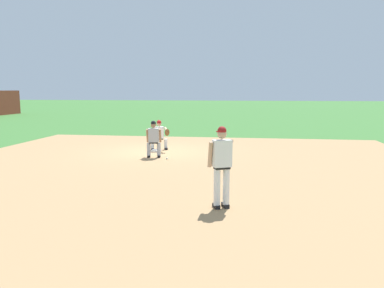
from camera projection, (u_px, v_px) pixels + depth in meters
ground_plane at (156, 152)px, 16.20m from camera, size 160.00×160.00×0.00m
infield_dirt_patch at (179, 171)px, 12.33m from camera, size 18.00×18.00×0.01m
first_base_bag at (156, 151)px, 16.20m from camera, size 0.38×0.38×0.09m
baseball at (167, 158)px, 14.40m from camera, size 0.07×0.07×0.07m
pitcher at (222, 162)px, 8.35m from camera, size 0.82×0.59×1.86m
first_baseman at (160, 134)px, 16.53m from camera, size 0.84×0.97×1.34m
baserunner at (154, 138)px, 14.72m from camera, size 0.51×0.64×1.46m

